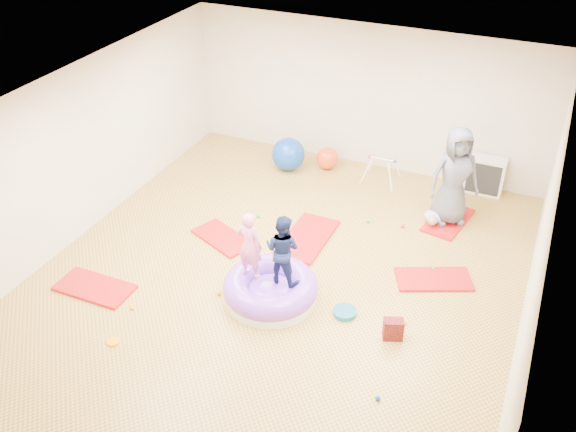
% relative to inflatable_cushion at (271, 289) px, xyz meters
% --- Properties ---
extents(room, '(7.01, 8.01, 2.81)m').
position_rel_inflatable_cushion_xyz_m(room, '(-0.10, 0.56, 1.23)').
color(room, gold).
rests_on(room, ground).
extents(gym_mat_front_left, '(1.16, 0.58, 0.05)m').
position_rel_inflatable_cushion_xyz_m(gym_mat_front_left, '(-2.49, -0.86, -0.14)').
color(gym_mat_front_left, red).
rests_on(gym_mat_front_left, ground).
extents(gym_mat_mid_left, '(1.19, 0.91, 0.04)m').
position_rel_inflatable_cushion_xyz_m(gym_mat_mid_left, '(-1.37, 1.05, -0.15)').
color(gym_mat_mid_left, red).
rests_on(gym_mat_mid_left, ground).
extents(gym_mat_center_back, '(0.68, 1.34, 0.06)m').
position_rel_inflatable_cushion_xyz_m(gym_mat_center_back, '(-0.08, 1.61, -0.14)').
color(gym_mat_center_back, red).
rests_on(gym_mat_center_back, ground).
extents(gym_mat_right, '(1.25, 0.97, 0.05)m').
position_rel_inflatable_cushion_xyz_m(gym_mat_right, '(2.09, 1.37, -0.15)').
color(gym_mat_right, red).
rests_on(gym_mat_right, ground).
extents(gym_mat_rear_right, '(0.76, 1.21, 0.05)m').
position_rel_inflatable_cushion_xyz_m(gym_mat_rear_right, '(1.95, 3.09, -0.15)').
color(gym_mat_rear_right, red).
rests_on(gym_mat_rear_right, ground).
extents(inflatable_cushion, '(1.38, 1.38, 0.43)m').
position_rel_inflatable_cushion_xyz_m(inflatable_cushion, '(0.00, 0.00, 0.00)').
color(inflatable_cushion, white).
rests_on(inflatable_cushion, ground).
extents(child_pink, '(0.41, 0.29, 1.07)m').
position_rel_inflatable_cushion_xyz_m(child_pink, '(-0.30, -0.02, 0.76)').
color(child_pink, pink).
rests_on(child_pink, inflatable_cushion).
extents(child_navy, '(0.55, 0.44, 1.07)m').
position_rel_inflatable_cushion_xyz_m(child_navy, '(0.16, 0.07, 0.77)').
color(child_navy, '#121C45').
rests_on(child_navy, inflatable_cushion).
extents(adult_caregiver, '(1.00, 0.91, 1.72)m').
position_rel_inflatable_cushion_xyz_m(adult_caregiver, '(1.94, 3.06, 0.74)').
color(adult_caregiver, '#50525C').
rests_on(adult_caregiver, gym_mat_rear_right).
extents(infant, '(0.37, 0.37, 0.22)m').
position_rel_inflatable_cushion_xyz_m(infant, '(1.73, 2.88, -0.01)').
color(infant, '#9EB8EA').
rests_on(infant, gym_mat_rear_right).
extents(ball_pit_balls, '(3.80, 3.85, 0.07)m').
position_rel_inflatable_cushion_xyz_m(ball_pit_balls, '(0.55, 0.80, -0.14)').
color(ball_pit_balls, green).
rests_on(ball_pit_balls, ground).
extents(exercise_ball_blue, '(0.65, 0.65, 0.65)m').
position_rel_inflatable_cushion_xyz_m(exercise_ball_blue, '(-1.35, 3.71, 0.16)').
color(exercise_ball_blue, '#0F3EA1').
rests_on(exercise_ball_blue, ground).
extents(exercise_ball_orange, '(0.43, 0.43, 0.43)m').
position_rel_inflatable_cushion_xyz_m(exercise_ball_orange, '(-0.66, 4.05, 0.05)').
color(exercise_ball_orange, '#E14315').
rests_on(exercise_ball_orange, ground).
extents(infant_play_gym, '(0.66, 0.63, 0.51)m').
position_rel_inflatable_cushion_xyz_m(infant_play_gym, '(0.47, 3.94, 0.17)').
color(infant_play_gym, white).
rests_on(infant_play_gym, ground).
extents(cube_shelf, '(0.70, 0.34, 0.70)m').
position_rel_inflatable_cushion_xyz_m(cube_shelf, '(2.31, 4.35, 0.18)').
color(cube_shelf, white).
rests_on(cube_shelf, ground).
extents(balance_disc, '(0.33, 0.33, 0.07)m').
position_rel_inflatable_cushion_xyz_m(balance_disc, '(1.11, 0.10, -0.13)').
color(balance_disc, '#19617C').
rests_on(balance_disc, ground).
extents(backpack, '(0.31, 0.25, 0.31)m').
position_rel_inflatable_cushion_xyz_m(backpack, '(1.85, -0.08, -0.01)').
color(backpack, '#A7201E').
rests_on(backpack, ground).
extents(yellow_toy, '(0.18, 0.18, 0.03)m').
position_rel_inflatable_cushion_xyz_m(yellow_toy, '(-1.55, -1.68, -0.16)').
color(yellow_toy, '#FFAF00').
rests_on(yellow_toy, ground).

